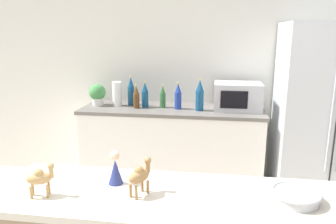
% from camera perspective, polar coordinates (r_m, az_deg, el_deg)
% --- Properties ---
extents(wall_back, '(8.00, 0.06, 2.55)m').
position_cam_1_polar(wall_back, '(3.73, 5.47, 6.87)').
color(wall_back, silver).
rests_on(wall_back, ground_plane).
extents(back_counter, '(1.93, 0.63, 0.93)m').
position_cam_1_polar(back_counter, '(3.62, 0.69, -6.47)').
color(back_counter, white).
rests_on(back_counter, ground_plane).
extents(refrigerator, '(0.87, 0.74, 1.81)m').
position_cam_1_polar(refrigerator, '(3.55, 25.40, -0.83)').
color(refrigerator, silver).
rests_on(refrigerator, ground_plane).
extents(potted_plant, '(0.18, 0.18, 0.24)m').
position_cam_1_polar(potted_plant, '(3.67, -12.17, 3.14)').
color(potted_plant, silver).
rests_on(potted_plant, back_counter).
extents(paper_towel_roll, '(0.10, 0.10, 0.26)m').
position_cam_1_polar(paper_towel_roll, '(3.62, -8.87, 3.16)').
color(paper_towel_roll, white).
rests_on(paper_towel_roll, back_counter).
extents(microwave, '(0.48, 0.37, 0.28)m').
position_cam_1_polar(microwave, '(3.45, 12.00, 2.67)').
color(microwave, '#B2B5BA').
rests_on(microwave, back_counter).
extents(back_bottle_0, '(0.07, 0.07, 0.28)m').
position_cam_1_polar(back_bottle_0, '(3.42, 1.76, 2.72)').
color(back_bottle_0, navy).
rests_on(back_bottle_0, back_counter).
extents(back_bottle_1, '(0.06, 0.06, 0.25)m').
position_cam_1_polar(back_bottle_1, '(3.48, -0.92, 2.67)').
color(back_bottle_1, '#2D6033').
rests_on(back_bottle_1, back_counter).
extents(back_bottle_2, '(0.07, 0.07, 0.27)m').
position_cam_1_polar(back_bottle_2, '(3.51, -4.03, 2.96)').
color(back_bottle_2, navy).
rests_on(back_bottle_2, back_counter).
extents(back_bottle_3, '(0.08, 0.08, 0.33)m').
position_cam_1_polar(back_bottle_3, '(3.36, 5.54, 2.88)').
color(back_bottle_3, navy).
rests_on(back_bottle_3, back_counter).
extents(back_bottle_4, '(0.07, 0.07, 0.32)m').
position_cam_1_polar(back_bottle_4, '(3.62, -6.46, 3.61)').
color(back_bottle_4, navy).
rests_on(back_bottle_4, back_counter).
extents(back_bottle_5, '(0.07, 0.07, 0.25)m').
position_cam_1_polar(back_bottle_5, '(3.47, -5.55, 2.60)').
color(back_bottle_5, brown).
rests_on(back_bottle_5, back_counter).
extents(fruit_bowl, '(0.22, 0.22, 0.05)m').
position_cam_1_polar(fruit_bowl, '(1.61, 21.34, -13.35)').
color(fruit_bowl, '#B7BABF').
rests_on(fruit_bowl, bar_counter).
extents(camel_figurine, '(0.13, 0.09, 0.16)m').
position_cam_1_polar(camel_figurine, '(1.63, -21.37, -10.57)').
color(camel_figurine, tan).
rests_on(camel_figurine, bar_counter).
extents(camel_figurine_second, '(0.11, 0.13, 0.17)m').
position_cam_1_polar(camel_figurine_second, '(1.54, -4.92, -10.88)').
color(camel_figurine_second, olive).
rests_on(camel_figurine_second, bar_counter).
extents(wise_man_figurine_crimson, '(0.07, 0.07, 0.17)m').
position_cam_1_polar(wise_man_figurine_crimson, '(1.67, -9.15, -9.89)').
color(wise_man_figurine_crimson, navy).
rests_on(wise_man_figurine_crimson, bar_counter).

